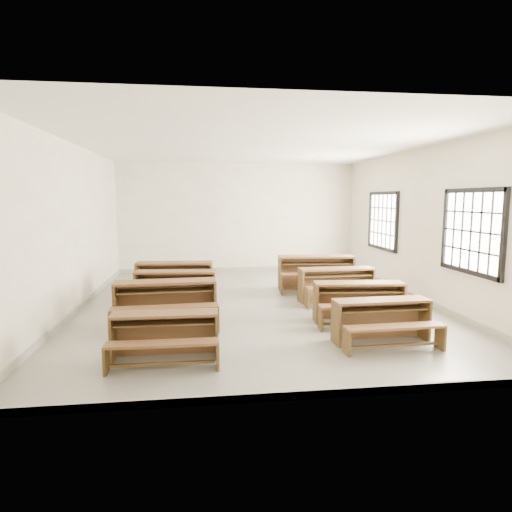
{
  "coord_description": "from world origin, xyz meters",
  "views": [
    {
      "loc": [
        -1.09,
        -8.5,
        2.14
      ],
      "look_at": [
        0.0,
        0.0,
        1.0
      ],
      "focal_mm": 30.0,
      "sensor_mm": 36.0,
      "label": 1
    }
  ],
  "objects": [
    {
      "name": "room",
      "position": [
        0.09,
        0.0,
        2.14
      ],
      "size": [
        8.5,
        8.5,
        3.2
      ],
      "color": "gray",
      "rests_on": "ground"
    },
    {
      "name": "desk_set_0",
      "position": [
        -1.59,
        -2.86,
        0.37
      ],
      "size": [
        1.42,
        0.75,
        0.64
      ],
      "rotation": [
        0.0,
        0.0,
        -0.01
      ],
      "color": "brown",
      "rests_on": "ground"
    },
    {
      "name": "desk_set_1",
      "position": [
        -1.71,
        -1.28,
        0.45
      ],
      "size": [
        1.75,
        0.97,
        0.77
      ],
      "rotation": [
        0.0,
        0.0,
        0.05
      ],
      "color": "brown",
      "rests_on": "ground"
    },
    {
      "name": "desk_set_2",
      "position": [
        -1.62,
        0.01,
        0.42
      ],
      "size": [
        1.66,
        0.95,
        0.72
      ],
      "rotation": [
        0.0,
        0.0,
        -0.08
      ],
      "color": "brown",
      "rests_on": "ground"
    },
    {
      "name": "desk_set_3",
      "position": [
        -1.7,
        0.99,
        0.44
      ],
      "size": [
        1.74,
        1.0,
        0.75
      ],
      "rotation": [
        0.0,
        0.0,
        -0.08
      ],
      "color": "brown",
      "rests_on": "ground"
    },
    {
      "name": "desk_set_4",
      "position": [
        1.58,
        -2.58,
        0.38
      ],
      "size": [
        1.47,
        0.8,
        0.65
      ],
      "rotation": [
        0.0,
        0.0,
        0.03
      ],
      "color": "brown",
      "rests_on": "ground"
    },
    {
      "name": "desk_set_5",
      "position": [
        1.63,
        -1.5,
        0.41
      ],
      "size": [
        1.63,
        0.95,
        0.7
      ],
      "rotation": [
        0.0,
        0.0,
        -0.09
      ],
      "color": "brown",
      "rests_on": "ground"
    },
    {
      "name": "desk_set_6",
      "position": [
        1.72,
        0.03,
        0.41
      ],
      "size": [
        1.6,
        0.87,
        0.71
      ],
      "rotation": [
        0.0,
        0.0,
        0.03
      ],
      "color": "brown",
      "rests_on": "ground"
    },
    {
      "name": "desk_set_7",
      "position": [
        1.61,
        1.27,
        0.47
      ],
      "size": [
        1.86,
        1.08,
        0.8
      ],
      "rotation": [
        0.0,
        0.0,
        -0.09
      ],
      "color": "brown",
      "rests_on": "ground"
    }
  ]
}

